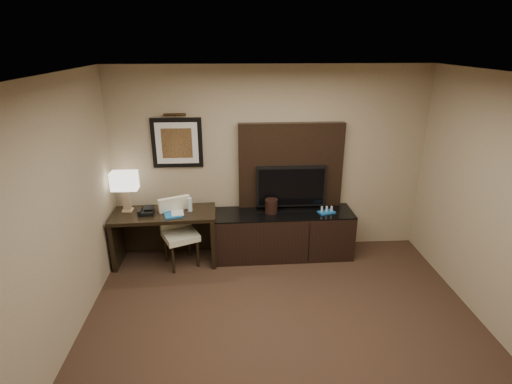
{
  "coord_description": "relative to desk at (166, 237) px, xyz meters",
  "views": [
    {
      "loc": [
        -0.53,
        -3.01,
        2.99
      ],
      "look_at": [
        -0.24,
        1.8,
        1.15
      ],
      "focal_mm": 28.0,
      "sensor_mm": 36.0,
      "label": 1
    }
  ],
  "objects": [
    {
      "name": "floor",
      "position": [
        1.5,
        -2.1,
        -0.38
      ],
      "size": [
        4.5,
        5.0,
        0.01
      ],
      "primitive_type": "cube",
      "color": "#342117",
      "rests_on": "ground"
    },
    {
      "name": "ceiling",
      "position": [
        1.5,
        -2.1,
        2.32
      ],
      "size": [
        4.5,
        5.0,
        0.01
      ],
      "primitive_type": "cube",
      "color": "silver",
      "rests_on": "wall_back"
    },
    {
      "name": "wall_back",
      "position": [
        1.5,
        0.4,
        0.97
      ],
      "size": [
        4.5,
        0.01,
        2.7
      ],
      "primitive_type": "cube",
      "color": "tan",
      "rests_on": "floor"
    },
    {
      "name": "wall_left",
      "position": [
        -0.75,
        -2.1,
        0.97
      ],
      "size": [
        0.01,
        5.0,
        2.7
      ],
      "primitive_type": "cube",
      "color": "tan",
      "rests_on": "floor"
    },
    {
      "name": "desk",
      "position": [
        0.0,
        0.0,
        0.0
      ],
      "size": [
        1.44,
        0.67,
        0.76
      ],
      "primitive_type": "cube",
      "rotation": [
        0.0,
        0.0,
        0.05
      ],
      "color": "black",
      "rests_on": "floor"
    },
    {
      "name": "credenza",
      "position": [
        1.68,
        0.07,
        -0.04
      ],
      "size": [
        2.0,
        0.59,
        0.69
      ],
      "primitive_type": "cube",
      "rotation": [
        0.0,
        0.0,
        0.02
      ],
      "color": "black",
      "rests_on": "floor"
    },
    {
      "name": "tv_wall_panel",
      "position": [
        1.8,
        0.34,
        0.89
      ],
      "size": [
        1.5,
        0.12,
        1.3
      ],
      "primitive_type": "cube",
      "color": "black",
      "rests_on": "wall_back"
    },
    {
      "name": "tv",
      "position": [
        1.8,
        0.24,
        0.64
      ],
      "size": [
        1.0,
        0.08,
        0.6
      ],
      "primitive_type": "cube",
      "color": "black",
      "rests_on": "tv_wall_panel"
    },
    {
      "name": "artwork",
      "position": [
        0.2,
        0.38,
        1.27
      ],
      "size": [
        0.7,
        0.04,
        0.7
      ],
      "primitive_type": "cube",
      "color": "black",
      "rests_on": "wall_back"
    },
    {
      "name": "picture_light",
      "position": [
        0.2,
        0.34,
        1.67
      ],
      "size": [
        0.04,
        0.04,
        0.3
      ],
      "primitive_type": "cylinder",
      "color": "#3F2B14",
      "rests_on": "wall_back"
    },
    {
      "name": "desk_chair",
      "position": [
        0.22,
        -0.1,
        0.08
      ],
      "size": [
        0.61,
        0.65,
        0.92
      ],
      "primitive_type": null,
      "rotation": [
        0.0,
        0.0,
        0.42
      ],
      "color": "beige",
      "rests_on": "floor"
    },
    {
      "name": "table_lamp",
      "position": [
        -0.51,
        0.09,
        0.66
      ],
      "size": [
        0.36,
        0.22,
        0.57
      ],
      "primitive_type": null,
      "rotation": [
        0.0,
        0.0,
        0.06
      ],
      "color": "tan",
      "rests_on": "desk"
    },
    {
      "name": "desk_phone",
      "position": [
        -0.23,
        -0.04,
        0.43
      ],
      "size": [
        0.21,
        0.19,
        0.1
      ],
      "primitive_type": null,
      "rotation": [
        0.0,
        0.0,
        0.03
      ],
      "color": "black",
      "rests_on": "desk"
    },
    {
      "name": "blue_folder",
      "position": [
        0.14,
        -0.06,
        0.39
      ],
      "size": [
        0.31,
        0.36,
        0.02
      ],
      "primitive_type": "cube",
      "rotation": [
        0.0,
        0.0,
        0.27
      ],
      "color": "#1A63AD",
      "rests_on": "desk"
    },
    {
      "name": "book",
      "position": [
        0.11,
        -0.07,
        0.49
      ],
      "size": [
        0.17,
        0.05,
        0.22
      ],
      "primitive_type": "imported",
      "rotation": [
        0.0,
        0.0,
        0.16
      ],
      "color": "tan",
      "rests_on": "desk"
    },
    {
      "name": "water_bottle",
      "position": [
        0.36,
        0.03,
        0.48
      ],
      "size": [
        0.08,
        0.08,
        0.2
      ],
      "primitive_type": "cylinder",
      "rotation": [
        0.0,
        0.0,
        0.19
      ],
      "color": "silver",
      "rests_on": "desk"
    },
    {
      "name": "ice_bucket",
      "position": [
        1.5,
        0.08,
        0.41
      ],
      "size": [
        0.21,
        0.21,
        0.2
      ],
      "primitive_type": "cylinder",
      "rotation": [
        0.0,
        0.0,
        -0.21
      ],
      "color": "black",
      "rests_on": "credenza"
    },
    {
      "name": "minibar_tray",
      "position": [
        2.29,
        0.02,
        0.35
      ],
      "size": [
        0.26,
        0.21,
        0.08
      ],
      "primitive_type": null,
      "rotation": [
        0.0,
        0.0,
        0.32
      ],
      "color": "#185A9C",
      "rests_on": "credenza"
    }
  ]
}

